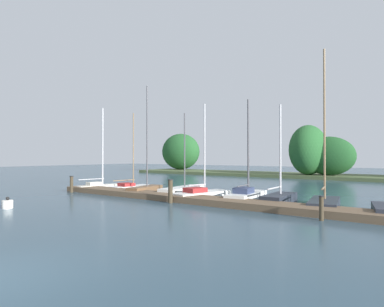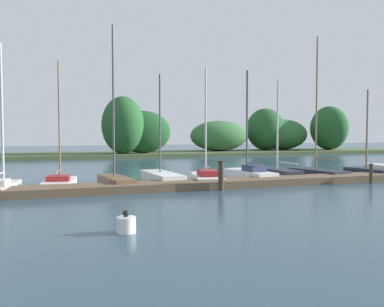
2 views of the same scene
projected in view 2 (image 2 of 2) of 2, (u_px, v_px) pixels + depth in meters
dock_pier at (289, 180)px, 21.02m from camera, size 29.64×1.80×0.35m
far_shore at (169, 133)px, 46.91m from camera, size 62.13×8.97×6.52m
sailboat_0 at (2, 184)px, 17.85m from camera, size 1.39×4.02×6.55m
sailboat_1 at (60, 181)px, 19.66m from camera, size 1.79×3.64×6.08m
sailboat_2 at (115, 179)px, 19.58m from camera, size 1.42×3.50×7.77m
sailboat_3 at (161, 177)px, 21.42m from camera, size 1.50×4.35×5.70m
sailboat_4 at (206, 177)px, 21.27m from camera, size 2.18×4.49×6.02m
sailboat_5 at (248, 173)px, 22.82m from camera, size 1.58×4.20×6.12m
sailboat_6 at (278, 172)px, 23.59m from camera, size 1.25×3.58×5.64m
sailboat_7 at (317, 171)px, 24.16m from camera, size 1.93×3.99×8.27m
sailboat_8 at (367, 171)px, 24.28m from camera, size 1.73×3.10×5.19m
mooring_piling_1 at (221, 175)px, 18.54m from camera, size 0.30×0.30×1.35m
mooring_piling_2 at (371, 173)px, 21.08m from camera, size 0.21×0.21×1.03m
channel_buoy_0 at (126, 224)px, 10.70m from camera, size 0.51×0.51×0.60m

